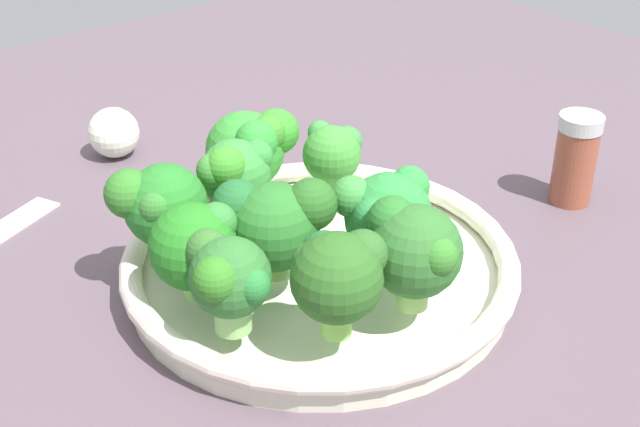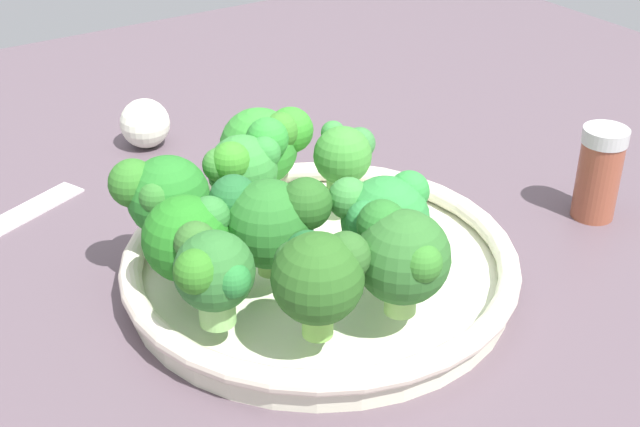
# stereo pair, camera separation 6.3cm
# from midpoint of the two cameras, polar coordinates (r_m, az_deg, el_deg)

# --- Properties ---
(ground_plane) EXTENTS (1.30, 1.30, 0.03)m
(ground_plane) POSITION_cam_midpoint_polar(r_m,az_deg,el_deg) (0.70, -1.09, -3.88)
(ground_plane) COLOR #574851
(bowl) EXTENTS (0.30, 0.30, 0.03)m
(bowl) POSITION_cam_midpoint_polar(r_m,az_deg,el_deg) (0.66, -2.76, -3.48)
(bowl) COLOR silver
(bowl) RESTS_ON ground_plane
(broccoli_floret_0) EXTENTS (0.06, 0.07, 0.07)m
(broccoli_floret_0) POSITION_cam_midpoint_polar(r_m,az_deg,el_deg) (0.59, -11.20, -2.19)
(broccoli_floret_0) COLOR #85CF66
(broccoli_floret_0) RESTS_ON bowl
(broccoli_floret_1) EXTENTS (0.06, 0.07, 0.08)m
(broccoli_floret_1) POSITION_cam_midpoint_polar(r_m,az_deg,el_deg) (0.56, 2.99, -2.46)
(broccoli_floret_1) COLOR #9DD36F
(broccoli_floret_1) RESTS_ON bowl
(broccoli_floret_2) EXTENTS (0.07, 0.06, 0.07)m
(broccoli_floret_2) POSITION_cam_midpoint_polar(r_m,az_deg,el_deg) (0.61, 1.41, -0.09)
(broccoli_floret_2) COLOR #97CB65
(broccoli_floret_2) RESTS_ON bowl
(broccoli_floret_3) EXTENTS (0.06, 0.05, 0.06)m
(broccoli_floret_3) POSITION_cam_midpoint_polar(r_m,az_deg,el_deg) (0.70, -1.75, 3.78)
(broccoli_floret_3) COLOR #7AB95B
(broccoli_floret_3) RESTS_ON bowl
(broccoli_floret_4) EXTENTS (0.07, 0.06, 0.07)m
(broccoli_floret_4) POSITION_cam_midpoint_polar(r_m,az_deg,el_deg) (0.54, -2.26, -4.05)
(broccoli_floret_4) COLOR #88CE57
(broccoli_floret_4) RESTS_ON bowl
(broccoli_floret_5) EXTENTS (0.07, 0.07, 0.07)m
(broccoli_floret_5) POSITION_cam_midpoint_polar(r_m,az_deg,el_deg) (0.60, -5.99, -0.62)
(broccoli_floret_5) COLOR #88BD5A
(broccoli_floret_5) RESTS_ON bowl
(broccoli_floret_6) EXTENTS (0.07, 0.07, 0.07)m
(broccoli_floret_6) POSITION_cam_midpoint_polar(r_m,az_deg,el_deg) (0.71, -7.05, 4.33)
(broccoli_floret_6) COLOR #96C268
(broccoli_floret_6) RESTS_ON bowl
(broccoli_floret_7) EXTENTS (0.06, 0.06, 0.07)m
(broccoli_floret_7) POSITION_cam_midpoint_polar(r_m,az_deg,el_deg) (0.55, -9.22, -4.48)
(broccoli_floret_7) COLOR #8FCA71
(broccoli_floret_7) RESTS_ON bowl
(broccoli_floret_8) EXTENTS (0.06, 0.05, 0.07)m
(broccoli_floret_8) POSITION_cam_midpoint_polar(r_m,az_deg,el_deg) (0.67, -8.38, 2.49)
(broccoli_floret_8) COLOR #8CC269
(broccoli_floret_8) RESTS_ON bowl
(broccoli_floret_9) EXTENTS (0.07, 0.06, 0.07)m
(broccoli_floret_9) POSITION_cam_midpoint_polar(r_m,az_deg,el_deg) (0.64, -13.35, 0.54)
(broccoli_floret_9) COLOR #99CE61
(broccoli_floret_9) RESTS_ON bowl
(garlic_bulb) EXTENTS (0.05, 0.05, 0.05)m
(garlic_bulb) POSITION_cam_midpoint_polar(r_m,az_deg,el_deg) (0.87, -15.43, 5.09)
(garlic_bulb) COLOR white
(garlic_bulb) RESTS_ON ground_plane
(pepper_shaker) EXTENTS (0.04, 0.04, 0.08)m
(pepper_shaker) POSITION_cam_midpoint_polar(r_m,az_deg,el_deg) (0.78, 14.20, 3.45)
(pepper_shaker) COLOR brown
(pepper_shaker) RESTS_ON ground_plane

